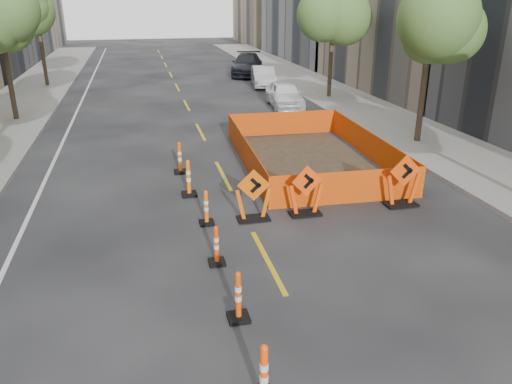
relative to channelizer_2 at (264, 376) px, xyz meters
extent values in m
plane|color=black|center=(1.14, 0.19, -0.55)|extent=(140.00, 140.00, 0.00)
cube|color=gray|center=(10.14, 12.19, -0.47)|extent=(4.00, 90.00, 0.15)
cylinder|color=#382B1E|center=(-7.26, 20.19, 1.03)|extent=(0.24, 0.24, 3.15)
cylinder|color=#382B1E|center=(-7.26, 30.19, 1.03)|extent=(0.24, 0.24, 3.15)
sphere|color=#457331|center=(-7.26, 30.19, 4.00)|extent=(2.80, 2.80, 2.80)
cylinder|color=#382B1E|center=(9.54, 12.19, 1.03)|extent=(0.24, 0.24, 3.15)
sphere|color=#457331|center=(9.54, 12.19, 4.00)|extent=(2.80, 2.80, 2.80)
cylinder|color=#382B1E|center=(9.54, 22.19, 1.03)|extent=(0.24, 0.24, 3.15)
sphere|color=#457331|center=(9.54, 22.19, 4.00)|extent=(2.80, 2.80, 2.80)
imported|color=white|center=(6.32, 20.51, 0.15)|extent=(1.97, 4.22, 1.40)
imported|color=#B3B1B7|center=(6.80, 27.17, 0.12)|extent=(2.00, 4.22, 1.33)
imported|color=black|center=(6.87, 32.54, 0.25)|extent=(3.55, 5.87, 1.59)
camera|label=1|loc=(-1.43, -5.55, 5.11)|focal=35.00mm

